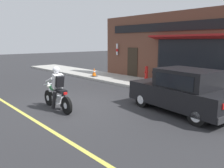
{
  "coord_description": "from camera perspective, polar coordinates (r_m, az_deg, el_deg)",
  "views": [
    {
      "loc": [
        -4.49,
        -7.15,
        2.48
      ],
      "look_at": [
        0.9,
        -1.32,
        0.95
      ],
      "focal_mm": 35.0,
      "sensor_mm": 36.0,
      "label": 1
    }
  ],
  "objects": [
    {
      "name": "ground_plane",
      "position": [
        8.8,
        -10.26,
        -5.63
      ],
      "size": [
        80.0,
        80.0,
        0.0
      ],
      "primitive_type": "plane",
      "color": "#2B2B2D"
    },
    {
      "name": "sidewalk_curb",
      "position": [
        14.43,
        1.68,
        1.3
      ],
      "size": [
        2.6,
        22.0,
        0.14
      ],
      "primitive_type": "cube",
      "color": "#ADAAA3",
      "rests_on": "ground"
    },
    {
      "name": "lane_stripe",
      "position": [
        10.79,
        -27.18,
        -3.59
      ],
      "size": [
        0.12,
        19.8,
        0.01
      ],
      "primitive_type": "cube",
      "color": "#D1C64C",
      "rests_on": "ground"
    },
    {
      "name": "storefront_building",
      "position": [
        13.4,
        16.62,
        8.88
      ],
      "size": [
        1.25,
        11.55,
        4.2
      ],
      "color": "brown",
      "rests_on": "ground"
    },
    {
      "name": "motorcycle_with_rider",
      "position": [
        8.28,
        -14.15,
        -2.01
      ],
      "size": [
        0.56,
        2.02,
        1.62
      ],
      "color": "black",
      "rests_on": "ground"
    },
    {
      "name": "car_hatchback",
      "position": [
        8.13,
        17.81,
        -1.81
      ],
      "size": [
        2.12,
        3.96,
        1.57
      ],
      "color": "black",
      "rests_on": "ground"
    },
    {
      "name": "trash_bin",
      "position": [
        10.89,
        19.7,
        0.51
      ],
      "size": [
        0.56,
        0.56,
        0.98
      ],
      "color": "#2D2D33",
      "rests_on": "sidewalk_curb"
    },
    {
      "name": "fire_hydrant",
      "position": [
        13.73,
        8.97,
        2.8
      ],
      "size": [
        0.36,
        0.24,
        0.88
      ],
      "color": "red",
      "rests_on": "sidewalk_curb"
    },
    {
      "name": "traffic_cone",
      "position": [
        15.15,
        -4.68,
        3.11
      ],
      "size": [
        0.36,
        0.36,
        0.6
      ],
      "color": "black",
      "rests_on": "sidewalk_curb"
    }
  ]
}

